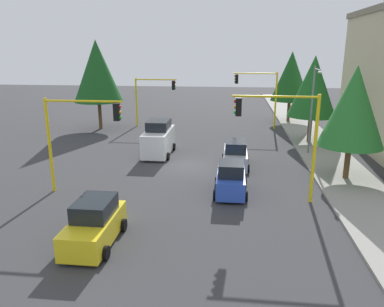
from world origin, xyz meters
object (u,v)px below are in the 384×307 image
Objects in this scene: traffic_signal_near_left at (283,127)px; tree_roadside_mid at (313,86)px; car_silver at (235,155)px; tree_roadside_near at (354,107)px; tree_opposite_side at (97,71)px; tree_roadside_far at (291,76)px; delivery_van_white at (159,139)px; traffic_signal_near_right at (78,127)px; car_blue at (231,179)px; traffic_signal_far_left at (259,89)px; car_yellow at (95,224)px; street_lamp_curbside at (313,102)px; traffic_signal_far_right at (153,92)px.

traffic_signal_near_left is 0.77× the size of tree_roadside_mid.
car_silver is at bearing -158.17° from traffic_signal_near_left.
tree_roadside_near is 0.80× the size of tree_opposite_side.
delivery_van_white is at bearing -38.79° from tree_roadside_far.
traffic_signal_near_left is 0.82× the size of tree_roadside_near.
traffic_signal_near_right reaches higher than car_blue.
traffic_signal_far_left is 1.42× the size of car_silver.
tree_opposite_side reaches higher than traffic_signal_far_left.
car_yellow is at bearing 19.08° from tree_opposite_side.
traffic_signal_far_left is at bearing -161.59° from street_lamp_curbside.
tree_roadside_far is at bearing 104.81° from traffic_signal_far_right.
tree_roadside_near reaches higher than street_lamp_curbside.
traffic_signal_far_right is at bearing -111.00° from tree_roadside_mid.
tree_opposite_side is (-4.00, -21.00, 0.97)m from tree_roadside_mid.
tree_roadside_mid is (-4.39, 0.80, 0.74)m from street_lamp_curbside.
tree_opposite_side is at bearing -160.92° from car_yellow.
traffic_signal_near_left is 0.74× the size of tree_roadside_far.
street_lamp_curbside is at bearing -10.33° from tree_roadside_mid.
tree_roadside_mid reaches higher than delivery_van_white.
delivery_van_white is at bearing -37.08° from traffic_signal_far_left.
tree_roadside_mid is at bearing 69.00° from traffic_signal_far_right.
tree_roadside_near is at bearing 2.86° from tree_roadside_far.
traffic_signal_near_right reaches higher than car_yellow.
tree_roadside_mid is 1.62× the size of delivery_van_white.
tree_roadside_mid is at bearing -177.14° from tree_roadside_near.
car_silver is (-6.01, 9.02, -3.07)m from traffic_signal_near_right.
tree_opposite_side is 1.15× the size of tree_roadside_far.
traffic_signal_near_left is at bearing 124.01° from car_yellow.
tree_roadside_far reaches higher than traffic_signal_far_right.
car_silver is at bearing 66.50° from delivery_van_white.
car_blue is at bearing -34.66° from street_lamp_curbside.
traffic_signal_near_right is at bearing -48.25° from tree_roadside_mid.
street_lamp_curbside is 11.34m from car_blue.
tree_opposite_side reaches higher than traffic_signal_far_right.
traffic_signal_far_left is 19.74m from car_blue.
traffic_signal_far_right is at bearing -147.35° from car_silver.
traffic_signal_near_left is 1.48× the size of car_yellow.
car_blue is (19.27, -2.68, -3.31)m from traffic_signal_far_left.
tree_roadside_near reaches higher than car_blue.
traffic_signal_near_right is 28.43m from tree_roadside_far.
tree_roadside_mid is 1.92× the size of car_yellow.
traffic_signal_far_right is at bearing -155.73° from car_blue.
street_lamp_curbside is at bearing -1.19° from tree_roadside_far.
tree_roadside_far is at bearing 106.31° from tree_opposite_side.
street_lamp_curbside reaches higher than car_blue.
traffic_signal_near_right is at bearing -57.15° from street_lamp_curbside.
tree_opposite_side is at bearing -83.19° from traffic_signal_far_left.
car_yellow is (14.43, 0.03, -0.39)m from delivery_van_white.
traffic_signal_near_right is at bearing -153.24° from car_yellow.
tree_roadside_mid is (-14.00, 15.68, 1.13)m from traffic_signal_near_right.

